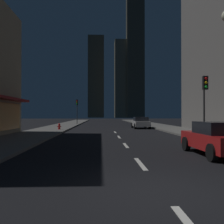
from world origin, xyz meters
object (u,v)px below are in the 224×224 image
at_px(traffic_light_near_right, 205,93).
at_px(car_parked_far, 141,122).
at_px(fire_hydrant_far_left, 59,126).
at_px(traffic_light_far_left, 77,106).
at_px(car_parked_near, 218,138).

bearing_deg(traffic_light_near_right, car_parked_far, 97.26).
relative_size(car_parked_far, fire_hydrant_far_left, 6.48).
relative_size(fire_hydrant_far_left, traffic_light_far_left, 0.16).
height_order(car_parked_near, fire_hydrant_far_left, car_parked_near).
relative_size(car_parked_near, traffic_light_near_right, 1.01).
bearing_deg(traffic_light_far_left, car_parked_far, -52.22).
bearing_deg(traffic_light_far_left, traffic_light_near_right, -67.58).
xyz_separation_m(car_parked_near, fire_hydrant_far_left, (-9.50, 16.63, -0.29)).
xyz_separation_m(car_parked_far, fire_hydrant_far_left, (-9.50, -4.06, -0.29)).
relative_size(car_parked_near, car_parked_far, 1.00).
distance_m(traffic_light_near_right, traffic_light_far_left, 28.84).
distance_m(car_parked_near, traffic_light_near_right, 6.55).
xyz_separation_m(car_parked_far, traffic_light_far_left, (-9.10, 11.74, 2.45)).
xyz_separation_m(fire_hydrant_far_left, traffic_light_near_right, (11.40, -10.86, 2.74)).
relative_size(car_parked_near, fire_hydrant_far_left, 6.48).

